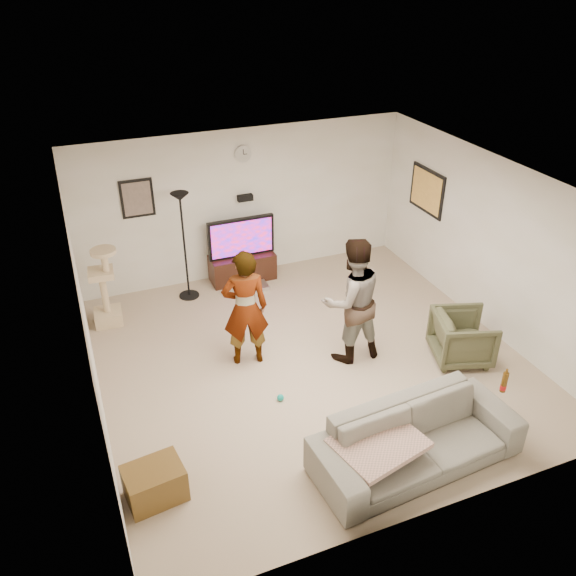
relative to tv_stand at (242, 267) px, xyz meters
name	(u,v)px	position (x,y,z in m)	size (l,w,h in m)	color
floor	(310,360)	(0.15, -2.50, -0.24)	(5.50, 5.50, 0.02)	tan
ceiling	(314,185)	(0.15, -2.50, 2.28)	(5.50, 5.50, 0.02)	silver
wall_back	(244,204)	(0.15, 0.25, 1.02)	(5.50, 0.04, 2.50)	beige
wall_front	(438,420)	(0.15, -5.25, 1.02)	(5.50, 0.04, 2.50)	beige
wall_left	(86,324)	(-2.60, -2.50, 1.02)	(0.04, 5.50, 2.50)	beige
wall_right	(490,244)	(2.90, -2.50, 1.02)	(0.04, 5.50, 2.50)	beige
wall_clock	(243,154)	(0.15, 0.22, 1.87)	(0.26, 0.26, 0.04)	white
wall_speaker	(245,198)	(0.15, 0.19, 1.15)	(0.25, 0.10, 0.10)	black
picture_back	(137,199)	(-1.55, 0.23, 1.37)	(0.42, 0.03, 0.52)	#6A5B53
picture_right	(427,191)	(2.88, -0.90, 1.27)	(0.03, 0.78, 0.62)	gold
tv_stand	(242,267)	(0.00, 0.00, 0.00)	(1.08, 0.45, 0.45)	black
console_box	(255,287)	(0.09, -0.40, -0.19)	(0.40, 0.30, 0.07)	silver
tv	(241,237)	(0.00, 0.00, 0.56)	(1.12, 0.08, 0.66)	black
tv_screen	(242,238)	(0.00, -0.04, 0.56)	(1.03, 0.01, 0.58)	red
floor_lamp	(185,247)	(-0.98, -0.22, 0.65)	(0.32, 0.32, 1.76)	black
cat_tree	(103,287)	(-2.28, -0.53, 0.39)	(0.39, 0.39, 1.23)	#CAB288
person_left	(245,308)	(-0.65, -2.20, 0.60)	(0.60, 0.40, 1.66)	#9C98A8
person_right	(352,301)	(0.68, -2.61, 0.66)	(0.86, 0.67, 1.76)	#3F688D
sofa	(417,439)	(0.46, -4.63, 0.11)	(2.28, 0.89, 0.67)	slate
throw_blanket	(379,443)	(-0.02, -4.63, 0.22)	(0.90, 0.70, 0.06)	tan
beer_bottle	(504,382)	(1.51, -4.63, 0.57)	(0.06, 0.06, 0.25)	#55350C
armchair	(462,337)	(2.06, -3.24, 0.12)	(0.73, 0.76, 0.69)	#43452D
side_table	(155,483)	(-2.25, -4.05, -0.03)	(0.58, 0.43, 0.39)	brown
toy_ball	(280,398)	(-0.53, -3.14, -0.18)	(0.09, 0.09, 0.09)	#0E9288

